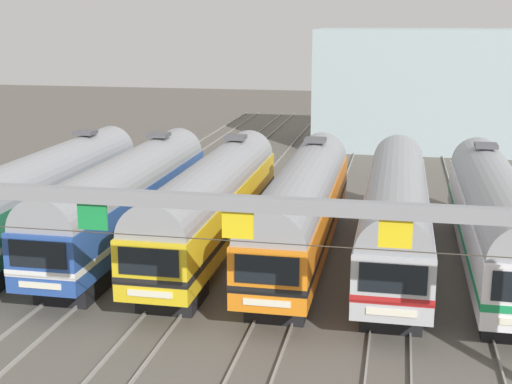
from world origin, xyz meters
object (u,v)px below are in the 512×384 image
at_px(commuter_train_blue, 127,197).
at_px(commuter_train_yellow, 212,201).
at_px(commuter_train_orange, 302,205).
at_px(commuter_train_stainless, 396,210).
at_px(commuter_train_white, 495,215).
at_px(commuter_train_green, 45,192).
at_px(catenary_gantry, 164,229).

relative_size(commuter_train_blue, commuter_train_yellow, 1.00).
bearing_deg(commuter_train_blue, commuter_train_orange, 0.00).
xyz_separation_m(commuter_train_yellow, commuter_train_stainless, (8.64, -0.00, -0.00)).
height_order(commuter_train_stainless, commuter_train_white, commuter_train_white).
height_order(commuter_train_green, commuter_train_white, same).
relative_size(commuter_train_stainless, catenary_gantry, 0.67).
relative_size(commuter_train_yellow, commuter_train_orange, 1.00).
distance_m(commuter_train_yellow, commuter_train_white, 12.96).
xyz_separation_m(commuter_train_green, commuter_train_orange, (12.96, 0.00, 0.00)).
relative_size(commuter_train_green, commuter_train_stainless, 1.00).
bearing_deg(commuter_train_yellow, commuter_train_white, 0.00).
relative_size(commuter_train_blue, commuter_train_stainless, 1.00).
xyz_separation_m(commuter_train_green, catenary_gantry, (10.80, -13.50, 2.69)).
height_order(commuter_train_green, commuter_train_blue, same).
xyz_separation_m(commuter_train_blue, commuter_train_orange, (8.64, 0.00, 0.00)).
distance_m(commuter_train_orange, commuter_train_white, 8.64).
xyz_separation_m(commuter_train_stainless, catenary_gantry, (-6.48, -13.49, 2.69)).
relative_size(commuter_train_blue, catenary_gantry, 0.67).
relative_size(commuter_train_orange, commuter_train_white, 1.00).
distance_m(commuter_train_stainless, catenary_gantry, 15.21).
height_order(commuter_train_blue, catenary_gantry, catenary_gantry).
bearing_deg(commuter_train_orange, commuter_train_yellow, 180.00).
distance_m(commuter_train_white, catenary_gantry, 17.49).
bearing_deg(commuter_train_green, commuter_train_stainless, -0.01).
bearing_deg(commuter_train_orange, commuter_train_white, 0.00).
xyz_separation_m(commuter_train_green, commuter_train_white, (21.60, 0.00, 0.00)).
bearing_deg(commuter_train_white, commuter_train_orange, 180.00).
height_order(commuter_train_blue, commuter_train_yellow, same).
relative_size(commuter_train_yellow, catenary_gantry, 0.67).
relative_size(commuter_train_green, catenary_gantry, 0.67).
distance_m(commuter_train_green, catenary_gantry, 17.49).
bearing_deg(commuter_train_green, commuter_train_blue, 0.00).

